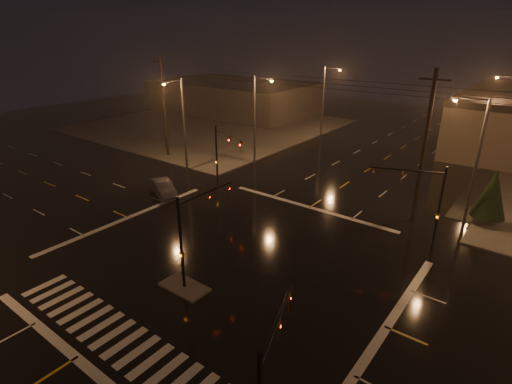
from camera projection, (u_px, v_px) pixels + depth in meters
ground at (228, 260)px, 27.08m from camera, size 140.00×140.00×0.00m
sidewalk_nw at (210, 125)px, 66.05m from camera, size 36.00×36.00×0.12m
median_island at (184, 287)px, 24.10m from camera, size 3.00×1.60×0.15m
crosswalk at (113, 334)px, 20.43m from camera, size 15.00×2.60×0.01m
stop_bar_near at (76, 358)px, 18.96m from camera, size 16.00×0.50×0.01m
stop_bar_far at (310, 207)px, 35.21m from camera, size 16.00×0.50×0.01m
commercial_block at (233, 97)px, 76.70m from camera, size 30.00×18.00×5.60m
signal_mast_median at (192, 227)px, 23.41m from camera, size 0.25×4.59×6.00m
signal_mast_ne at (425, 195)px, 27.82m from camera, size 4.84×1.86×6.00m
signal_mast_nw at (221, 150)px, 38.48m from camera, size 4.84×1.86×6.00m
streetlight_1 at (257, 115)px, 44.49m from camera, size 2.77×0.32×10.00m
streetlight_2 at (325, 97)px, 56.30m from camera, size 2.77×0.32×10.00m
streetlight_3 at (474, 153)px, 30.46m from camera, size 2.77×0.32×10.00m
streetlight_4 at (509, 113)px, 45.23m from camera, size 2.77×0.32×10.00m
streetlight_5 at (182, 119)px, 42.16m from camera, size 0.32×2.77×10.00m
utility_pole_0 at (164, 106)px, 47.48m from camera, size 2.20×0.32×12.00m
utility_pole_1 at (424, 148)px, 30.64m from camera, size 2.20×0.32×12.00m
conifer_0 at (492, 193)px, 31.15m from camera, size 2.53×2.53×4.66m
car_crossing at (163, 188)px, 37.63m from camera, size 4.62×3.17×1.44m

